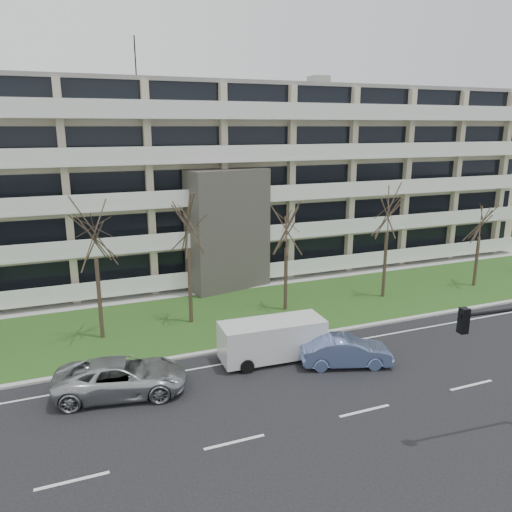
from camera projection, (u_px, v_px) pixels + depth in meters
name	position (u px, v px, depth m)	size (l,w,h in m)	color
ground	(365.00, 411.00, 21.69)	(160.00, 160.00, 0.00)	black
grass_verge	(255.00, 311.00, 33.37)	(90.00, 10.00, 0.06)	#32541C
curb	(287.00, 339.00, 28.87)	(90.00, 0.35, 0.12)	#B2B2AD
sidewalk	(229.00, 287.00, 38.32)	(90.00, 2.00, 0.08)	#B2B2AD
lane_edge_line	(298.00, 350.00, 27.54)	(90.00, 0.12, 0.01)	white
apartment_building	(202.00, 179.00, 42.54)	(60.50, 15.10, 18.75)	beige
silver_pickup	(121.00, 377.00, 22.91)	(2.76, 5.98, 1.66)	#A7A9AE
blue_sedan	(346.00, 351.00, 25.69)	(1.63, 4.67, 1.54)	#6A7FB8
white_van	(274.00, 337.00, 26.23)	(5.62, 2.48, 2.14)	silver
tree_2	(93.00, 226.00, 27.47)	(4.30, 4.30, 8.60)	#382B21
tree_3	(188.00, 218.00, 29.76)	(4.31, 4.31, 8.62)	#382B21
tree_4	(287.00, 223.00, 32.14)	(3.82, 3.82, 7.64)	#382B21
tree_5	(389.00, 205.00, 34.48)	(4.31, 4.31, 8.62)	#382B21
tree_6	(481.00, 217.00, 37.31)	(3.47, 3.47, 6.93)	#382B21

